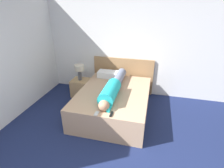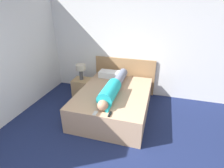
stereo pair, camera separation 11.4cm
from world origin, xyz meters
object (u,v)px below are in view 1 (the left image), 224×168
at_px(nightstand, 81,88).
at_px(tv_remote, 111,114).
at_px(person_lying, 113,88).
at_px(cell_phone, 97,113).
at_px(table_lamp, 79,69).
at_px(pillow_near_headboard, 108,74).
at_px(bed, 114,102).

bearing_deg(nightstand, tv_remote, -49.50).
relative_size(nightstand, tv_remote, 3.13).
xyz_separation_m(person_lying, cell_phone, (-0.10, -0.82, -0.13)).
bearing_deg(cell_phone, tv_remote, 7.44).
distance_m(nightstand, cell_phone, 1.79).
height_order(table_lamp, cell_phone, table_lamp).
distance_m(person_lying, pillow_near_headboard, 0.92).
relative_size(nightstand, cell_phone, 3.61).
height_order(nightstand, table_lamp, table_lamp).
relative_size(bed, tv_remote, 13.10).
distance_m(bed, pillow_near_headboard, 0.91).
height_order(nightstand, pillow_near_headboard, pillow_near_headboard).
distance_m(nightstand, person_lying, 1.32).
relative_size(person_lying, tv_remote, 12.04).
bearing_deg(pillow_near_headboard, nightstand, -164.10).
relative_size(table_lamp, person_lying, 0.23).
xyz_separation_m(table_lamp, cell_phone, (0.96, -1.47, -0.22)).
distance_m(table_lamp, pillow_near_headboard, 0.76).
relative_size(table_lamp, tv_remote, 2.78).
bearing_deg(nightstand, bed, -28.17).
xyz_separation_m(table_lamp, tv_remote, (1.23, -1.44, -0.21)).
bearing_deg(nightstand, cell_phone, -56.78).
height_order(tv_remote, cell_phone, tv_remote).
height_order(nightstand, person_lying, person_lying).
distance_m(table_lamp, person_lying, 1.25).
relative_size(tv_remote, cell_phone, 1.15).
height_order(bed, table_lamp, table_lamp).
bearing_deg(table_lamp, cell_phone, -56.78).
bearing_deg(table_lamp, tv_remote, -49.50).
relative_size(pillow_near_headboard, tv_remote, 3.53).
bearing_deg(tv_remote, nightstand, 130.50).
bearing_deg(pillow_near_headboard, bed, -66.38).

